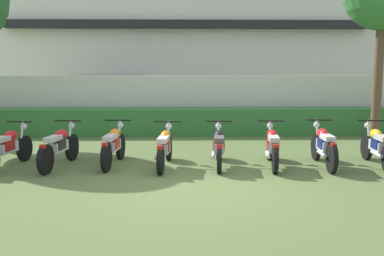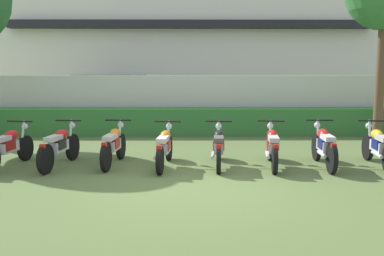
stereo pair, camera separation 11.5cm
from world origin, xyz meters
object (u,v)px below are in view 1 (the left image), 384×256
Objects in this scene: motorcycle_in_row_1 at (59,146)px; motorcycle_in_row_4 at (219,146)px; motorcycle_in_row_7 at (377,146)px; motorcycle_in_row_3 at (165,147)px; motorcycle_in_row_5 at (272,146)px; motorcycle_in_row_2 at (114,145)px; motorcycle_in_row_6 at (324,145)px; motorcycle_in_row_0 at (8,147)px; parked_car at (112,99)px.

motorcycle_in_row_4 is at bearing -82.06° from motorcycle_in_row_1.
motorcycle_in_row_1 is 1.02× the size of motorcycle_in_row_7.
motorcycle_in_row_5 is (2.32, 0.02, 0.00)m from motorcycle_in_row_3.
motorcycle_in_row_2 is 0.96× the size of motorcycle_in_row_6.
motorcycle_in_row_2 is (2.22, 0.18, 0.01)m from motorcycle_in_row_0.
motorcycle_in_row_6 is at bearing -82.81° from motorcycle_in_row_1.
motorcycle_in_row_4 is at bearing 94.40° from motorcycle_in_row_5.
motorcycle_in_row_6 is (2.27, -0.06, 0.02)m from motorcycle_in_row_4.
parked_car is 9.22m from motorcycle_in_row_5.
motorcycle_in_row_3 is 1.00× the size of motorcycle_in_row_5.
motorcycle_in_row_6 reaches higher than motorcycle_in_row_3.
motorcycle_in_row_1 is at bearing -87.30° from parked_car.
motorcycle_in_row_7 is (7.06, -7.89, -0.49)m from parked_car.
motorcycle_in_row_3 is at bearing 97.17° from motorcycle_in_row_5.
motorcycle_in_row_6 reaches higher than motorcycle_in_row_0.
motorcycle_in_row_7 reaches higher than motorcycle_in_row_4.
motorcycle_in_row_1 reaches higher than motorcycle_in_row_4.
motorcycle_in_row_0 is 5.67m from motorcycle_in_row_5.
motorcycle_in_row_1 reaches higher than motorcycle_in_row_5.
motorcycle_in_row_4 is at bearing -81.42° from motorcycle_in_row_0.
motorcycle_in_row_2 reaches higher than motorcycle_in_row_0.
motorcycle_in_row_5 is at bearing -57.42° from parked_car.
parked_car is at bearing 40.48° from motorcycle_in_row_6.
motorcycle_in_row_2 reaches higher than motorcycle_in_row_4.
motorcycle_in_row_7 is (3.45, -0.06, 0.01)m from motorcycle_in_row_4.
motorcycle_in_row_2 is at bearing 93.86° from motorcycle_in_row_5.
motorcycle_in_row_0 is 7.95m from motorcycle_in_row_7.
motorcycle_in_row_2 reaches higher than motorcycle_in_row_5.
motorcycle_in_row_7 is (2.29, -0.02, 0.00)m from motorcycle_in_row_5.
motorcycle_in_row_6 is (6.78, -0.00, 0.01)m from motorcycle_in_row_0.
motorcycle_in_row_1 reaches higher than motorcycle_in_row_7.
motorcycle_in_row_6 is at bearing -51.93° from parked_car.
motorcycle_in_row_7 reaches higher than motorcycle_in_row_3.
motorcycle_in_row_2 is (1.32, -7.70, -0.49)m from parked_car.
motorcycle_in_row_0 is 1.00× the size of motorcycle_in_row_3.
parked_car is at bearing 37.93° from motorcycle_in_row_5.
motorcycle_in_row_0 is 1.01× the size of motorcycle_in_row_7.
motorcycle_in_row_0 is 1.01× the size of motorcycle_in_row_5.
parked_car is 2.43× the size of motorcycle_in_row_4.
motorcycle_in_row_7 is (4.61, 0.00, 0.01)m from motorcycle_in_row_3.
motorcycle_in_row_3 is 4.61m from motorcycle_in_row_7.
parked_car is 2.40× the size of motorcycle_in_row_7.
motorcycle_in_row_4 is (3.62, -7.83, -0.50)m from parked_car.
motorcycle_in_row_5 reaches higher than motorcycle_in_row_3.
parked_car is 2.49× the size of motorcycle_in_row_2.
motorcycle_in_row_0 is at bearing -95.11° from parked_car.
motorcycle_in_row_2 reaches higher than motorcycle_in_row_7.
parked_car is 2.40× the size of motorcycle_in_row_5.
motorcycle_in_row_1 is 1.15m from motorcycle_in_row_2.
parked_car is 8.64m from motorcycle_in_row_4.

